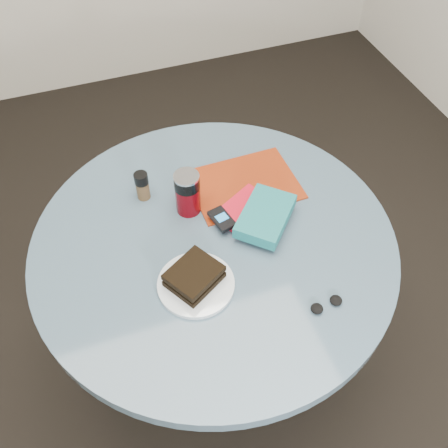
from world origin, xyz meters
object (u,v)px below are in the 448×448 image
object	(u,v)px
novel	(265,216)
sandwich	(194,276)
soda_can	(188,193)
plate	(196,284)
pepper_grinder	(142,186)
headphones	(326,304)
red_book	(245,210)
mp3_player	(222,219)
table	(215,272)
magazine	(244,184)

from	to	relation	value
novel	sandwich	bearing A→B (deg)	159.20
soda_can	plate	bearing A→B (deg)	-103.08
sandwich	pepper_grinder	world-z (taller)	pepper_grinder
pepper_grinder	headphones	world-z (taller)	pepper_grinder
soda_can	pepper_grinder	bearing A→B (deg)	140.43
plate	sandwich	world-z (taller)	sandwich
plate	red_book	size ratio (longest dim) A/B	1.19
sandwich	mp3_player	distance (m)	0.21
soda_can	red_book	distance (m)	0.17
red_book	mp3_player	size ratio (longest dim) A/B	1.83
soda_can	table	bearing A→B (deg)	-75.68
pepper_grinder	mp3_player	xyz separation A→B (m)	(0.18, -0.18, -0.02)
plate	magazine	distance (m)	0.38
magazine	mp3_player	distance (m)	0.17
headphones	soda_can	bearing A→B (deg)	118.03
table	mp3_player	bearing A→B (deg)	45.29
table	sandwich	distance (m)	0.25
novel	headphones	distance (m)	0.30
table	novel	distance (m)	0.25
novel	magazine	bearing A→B (deg)	41.96
red_book	table	bearing A→B (deg)	178.86
red_book	headphones	distance (m)	0.36
table	headphones	world-z (taller)	headphones
red_book	pepper_grinder	bearing A→B (deg)	119.75
pepper_grinder	red_book	size ratio (longest dim) A/B	0.55
headphones	pepper_grinder	bearing A→B (deg)	123.11
plate	headphones	bearing A→B (deg)	-30.23
table	red_book	xyz separation A→B (m)	(0.11, 0.06, 0.18)
magazine	novel	world-z (taller)	novel
headphones	sandwich	bearing A→B (deg)	148.80
soda_can	mp3_player	distance (m)	0.12
sandwich	mp3_player	size ratio (longest dim) A/B	1.78
table	magazine	xyz separation A→B (m)	(0.15, 0.16, 0.17)
soda_can	novel	world-z (taller)	soda_can
plate	red_book	distance (m)	0.28
soda_can	headphones	world-z (taller)	soda_can
soda_can	sandwich	bearing A→B (deg)	-103.73
table	magazine	world-z (taller)	magazine
table	headphones	bearing A→B (deg)	-56.93
plate	headphones	world-z (taller)	headphones
sandwich	pepper_grinder	xyz separation A→B (m)	(-0.05, 0.34, 0.01)
table	novel	xyz separation A→B (m)	(0.15, -0.00, 0.20)
pepper_grinder	red_book	bearing A→B (deg)	-31.62
pepper_grinder	magazine	world-z (taller)	pepper_grinder
red_book	plate	bearing A→B (deg)	-166.09
sandwich	red_book	distance (m)	0.28
table	headphones	distance (m)	0.39
table	soda_can	size ratio (longest dim) A/B	7.48
sandwich	pepper_grinder	distance (m)	0.34
plate	magazine	world-z (taller)	plate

